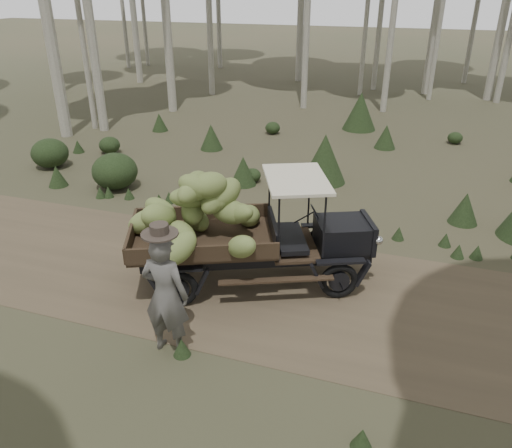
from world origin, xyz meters
name	(u,v)px	position (x,y,z in m)	size (l,w,h in m)	color
ground	(240,283)	(0.00, 0.00, 0.00)	(120.00, 120.00, 0.00)	#473D2B
dirt_track	(240,283)	(0.00, 0.00, 0.00)	(70.00, 4.00, 0.01)	brown
banana_truck	(226,219)	(-0.25, 0.01, 1.29)	(4.59, 3.18, 2.25)	black
farmer	(165,294)	(-0.38, -2.07, 1.01)	(0.72, 0.53, 2.13)	#54514D
undergrowth	(313,242)	(1.12, 1.04, 0.54)	(24.61, 22.89, 1.39)	#233319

